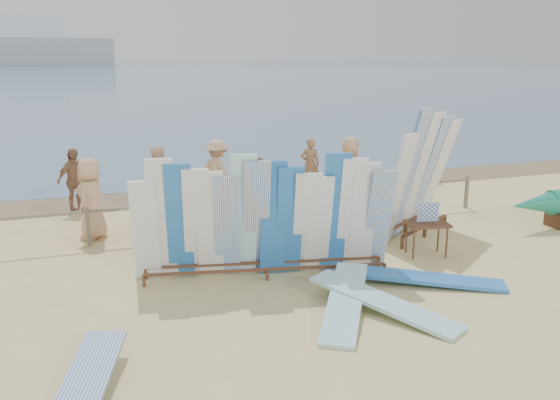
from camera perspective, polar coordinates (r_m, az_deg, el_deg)
name	(u,v)px	position (r m, az deg, el deg)	size (l,w,h in m)	color
ground	(307,270)	(11.87, 2.58, -6.74)	(160.00, 160.00, 0.00)	#DBC67E
ocean	(84,71)	(138.38, -18.34, 11.66)	(320.00, 240.00, 0.02)	slate
wet_sand_strip	(219,192)	(18.45, -5.91, 0.80)	(40.00, 2.60, 0.01)	#7B6345
distant_ship	(33,48)	(190.41, -22.70, 13.38)	(45.00, 8.00, 14.00)	#999EA3
fence	(260,204)	(14.37, -1.92, -0.37)	(12.08, 0.08, 0.90)	#7B715D
main_surfboard_rack	(266,222)	(11.17, -1.39, -2.13)	(4.94, 1.67, 2.46)	brown
side_surfboard_rack	(418,178)	(14.06, 13.16, 2.04)	(2.64, 2.02, 3.04)	brown
vendor_table	(426,238)	(12.95, 13.90, -3.56)	(0.98, 0.78, 1.16)	brown
flat_board_b	(345,311)	(10.14, 6.27, -10.59)	(0.56, 2.70, 0.07)	#8FD1E5
flat_board_a	(383,312)	(10.18, 9.91, -10.61)	(0.56, 2.70, 0.07)	#8FD1E5
flat_board_d	(430,285)	(11.50, 14.28, -7.89)	(0.56, 2.70, 0.07)	blue
beach_chair_left	(277,203)	(15.81, -0.31, -0.33)	(0.84, 0.85, 0.96)	#B72813
beach_chair_right	(270,208)	(15.58, -1.00, -0.74)	(0.56, 0.58, 0.79)	#B72813
stroller	(370,195)	(16.14, 8.63, 0.53)	(0.62, 0.88, 1.19)	#B72813
beachgoer_2	(161,182)	(15.64, -11.39, 1.68)	(0.91, 0.43, 1.86)	beige
beachgoer_7	(310,164)	(18.45, 2.91, 3.45)	(0.60, 0.33, 1.63)	#8C6042
beachgoer_9	(422,155)	(20.59, 13.48, 4.27)	(1.09, 0.45, 1.69)	tan
beachgoer_0	(91,199)	(14.24, -17.72, 0.12)	(0.92, 0.44, 1.89)	tan
beachgoer_extra_1	(74,180)	(16.86, -19.22, 1.81)	(1.01, 0.44, 1.72)	#8C6042
beachgoer_6	(350,169)	(17.13, 6.73, 2.96)	(0.92, 0.44, 1.88)	tan
beachgoer_3	(218,172)	(16.80, -6.02, 2.69)	(1.19, 0.49, 1.84)	tan
beachgoer_4	(259,187)	(15.44, -2.01, 1.24)	(0.92, 0.40, 1.57)	#8C6042
beachgoer_10	(406,164)	(18.96, 12.00, 3.40)	(0.94, 0.41, 1.60)	#8C6042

